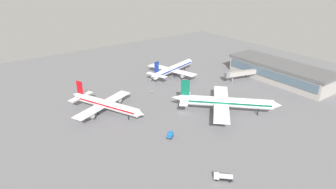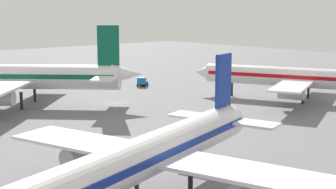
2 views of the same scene
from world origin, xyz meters
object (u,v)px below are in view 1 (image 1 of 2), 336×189
at_px(airplane_taxiing, 225,102).
at_px(safety_cone_near_gate, 89,90).
at_px(airplane_at_gate, 106,104).
at_px(fuel_truck, 223,177).
at_px(safety_cone_mid_apron, 300,121).
at_px(airplane_distant, 173,69).
at_px(ground_crew_worker, 152,92).
at_px(baggage_tug, 170,135).

height_order(airplane_taxiing, safety_cone_near_gate, airplane_taxiing).
bearing_deg(airplane_at_gate, fuel_truck, -15.20).
bearing_deg(fuel_truck, safety_cone_mid_apron, -129.21).
bearing_deg(airplane_distant, ground_crew_worker, -166.05).
height_order(fuel_truck, safety_cone_near_gate, fuel_truck).
xyz_separation_m(airplane_at_gate, airplane_distant, (23.40, -59.15, 0.03)).
bearing_deg(ground_crew_worker, airplane_taxiing, 4.30).
bearing_deg(airplane_at_gate, airplane_taxiing, 30.41).
relative_size(baggage_tug, safety_cone_mid_apron, 6.25).
height_order(baggage_tug, safety_cone_near_gate, baggage_tug).
relative_size(baggage_tug, safety_cone_near_gate, 6.25).
bearing_deg(safety_cone_near_gate, airplane_taxiing, -147.54).
xyz_separation_m(airplane_taxiing, fuel_truck, (-34.90, 36.95, -4.51)).
bearing_deg(fuel_truck, ground_crew_worker, -62.10).
xyz_separation_m(fuel_truck, safety_cone_mid_apron, (7.23, -58.76, -1.09)).
bearing_deg(airplane_distant, safety_cone_mid_apron, -99.62).
xyz_separation_m(airplane_taxiing, ground_crew_worker, (41.92, 15.09, -5.05)).
bearing_deg(baggage_tug, airplane_taxiing, -30.40).
bearing_deg(airplane_at_gate, airplane_distant, 87.91).
relative_size(airplane_taxiing, airplane_distant, 0.94).
bearing_deg(ground_crew_worker, airplane_at_gate, -92.03).
xyz_separation_m(airplane_distant, ground_crew_worker, (-15.70, 26.97, -4.17)).
bearing_deg(baggage_tug, safety_cone_near_gate, 61.87).
bearing_deg(airplane_distant, airplane_at_gate, -174.67).
distance_m(airplane_at_gate, baggage_tug, 38.84).
height_order(fuel_truck, safety_cone_mid_apron, fuel_truck).
distance_m(airplane_at_gate, fuel_truck, 69.97).
bearing_deg(ground_crew_worker, fuel_truck, -31.38).
bearing_deg(airplane_at_gate, ground_crew_worker, 79.78).
xyz_separation_m(fuel_truck, ground_crew_worker, (76.81, -21.86, -0.54)).
relative_size(ground_crew_worker, safety_cone_near_gate, 2.78).
relative_size(airplane_taxiing, baggage_tug, 11.17).
height_order(airplane_at_gate, safety_cone_near_gate, airplane_at_gate).
bearing_deg(safety_cone_near_gate, ground_crew_worker, -132.50).
relative_size(airplane_distant, ground_crew_worker, 26.65).
xyz_separation_m(airplane_taxiing, safety_cone_mid_apron, (-27.67, -21.81, -5.60)).
distance_m(airplane_distant, baggage_tug, 76.39).
height_order(ground_crew_worker, safety_cone_mid_apron, ground_crew_worker).
bearing_deg(safety_cone_mid_apron, airplane_taxiing, 38.24).
bearing_deg(baggage_tug, ground_crew_worker, 31.28).
height_order(baggage_tug, ground_crew_worker, baggage_tug).
xyz_separation_m(airplane_at_gate, fuel_truck, (-69.11, -10.31, -3.60)).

